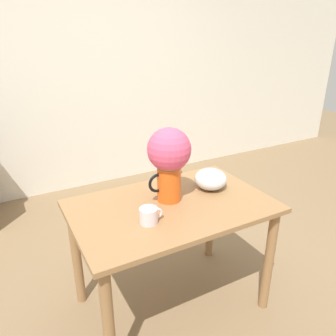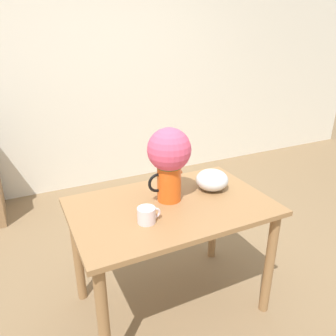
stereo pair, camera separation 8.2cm
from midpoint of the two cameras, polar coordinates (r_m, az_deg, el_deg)
name	(u,v)px [view 1 (the left image)]	position (r m, az deg, el deg)	size (l,w,h in m)	color
ground_plane	(182,287)	(2.52, 1.46, -20.02)	(12.00, 12.00, 0.00)	#7F6647
wall_back	(87,73)	(3.80, -14.61, 15.75)	(8.00, 0.05, 2.60)	silver
table	(172,222)	(2.01, -0.53, -9.40)	(1.18, 0.75, 0.76)	olive
flower_vase	(169,157)	(1.89, -1.06, 1.86)	(0.26, 0.26, 0.45)	#E05619
coffee_mug	(149,216)	(1.76, -4.66, -8.26)	(0.13, 0.10, 0.09)	silver
white_bowl	(211,179)	(2.13, 6.35, -1.93)	(0.21, 0.21, 0.13)	silver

